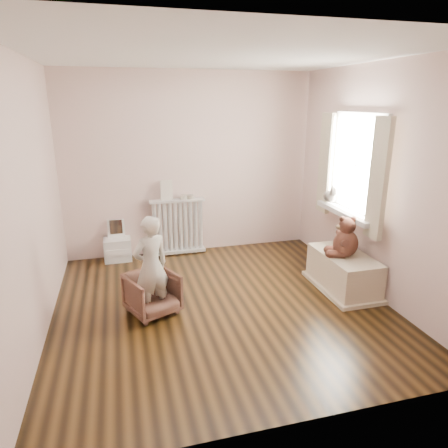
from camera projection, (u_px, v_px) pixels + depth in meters
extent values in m
cube|color=black|center=(221.00, 305.00, 4.47)|extent=(3.60, 3.60, 0.01)
cube|color=white|center=(221.00, 54.00, 3.70)|extent=(3.60, 3.60, 0.01)
cube|color=beige|center=(190.00, 165.00, 5.75)|extent=(3.60, 0.02, 2.60)
cube|color=beige|center=(295.00, 253.00, 2.42)|extent=(3.60, 0.02, 2.60)
cube|color=beige|center=(31.00, 202.00, 3.64)|extent=(0.02, 3.60, 2.60)
cube|color=beige|center=(375.00, 182.00, 4.52)|extent=(0.02, 3.60, 2.60)
cube|color=white|center=(358.00, 165.00, 4.75)|extent=(0.03, 0.90, 1.10)
cube|color=silver|center=(347.00, 213.00, 4.90)|extent=(0.22, 1.10, 0.06)
cube|color=beige|center=(379.00, 179.00, 4.21)|extent=(0.06, 0.26, 1.30)
cube|color=beige|center=(326.00, 164.00, 5.26)|extent=(0.06, 0.26, 1.30)
cube|color=silver|center=(178.00, 229.00, 5.85)|extent=(0.79, 0.15, 0.83)
cube|color=beige|center=(166.00, 190.00, 5.64)|extent=(0.17, 0.02, 0.29)
cylinder|color=#A59E8C|center=(183.00, 197.00, 5.73)|extent=(0.10, 0.10, 0.06)
cylinder|color=#A59E8C|center=(190.00, 197.00, 5.76)|extent=(0.10, 0.10, 0.05)
cube|color=silver|center=(117.00, 242.00, 5.64)|extent=(0.38, 0.27, 0.59)
imported|color=brown|center=(152.00, 293.00, 4.24)|extent=(0.64, 0.65, 0.45)
imported|color=beige|center=(151.00, 266.00, 4.10)|extent=(0.46, 0.40, 1.08)
cube|color=beige|center=(343.00, 273.00, 4.80)|extent=(0.50, 0.94, 0.44)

